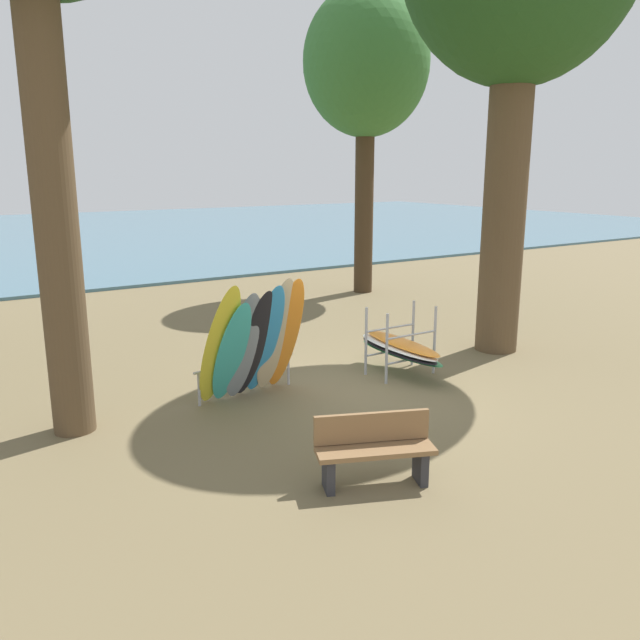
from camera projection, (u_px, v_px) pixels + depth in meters
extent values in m
plane|color=brown|center=(358.00, 395.00, 10.63)|extent=(80.00, 80.00, 0.00)
cube|color=#477084|center=(39.00, 236.00, 34.97)|extent=(80.00, 36.00, 0.10)
cylinder|color=brown|center=(52.00, 182.00, 8.42)|extent=(0.58, 0.58, 6.96)
cylinder|color=brown|center=(505.00, 195.00, 12.62)|extent=(0.84, 0.84, 6.29)
cylinder|color=#42301E|center=(364.00, 201.00, 18.94)|extent=(0.55, 0.55, 5.44)
ellipsoid|color=#387033|center=(366.00, 62.00, 18.06)|extent=(3.58, 3.58, 4.11)
ellipsoid|color=yellow|center=(220.00, 347.00, 9.75)|extent=(0.64, 1.08, 2.04)
ellipsoid|color=#38B2AD|center=(232.00, 353.00, 9.92)|extent=(0.62, 0.96, 1.76)
ellipsoid|color=gray|center=(243.00, 347.00, 10.04)|extent=(0.56, 0.86, 1.87)
ellipsoid|color=black|center=(254.00, 345.00, 10.18)|extent=(0.66, 0.96, 1.87)
ellipsoid|color=#2D8ED1|center=(265.00, 340.00, 10.31)|extent=(0.58, 1.00, 1.94)
ellipsoid|color=#C6B289|center=(275.00, 336.00, 10.43)|extent=(0.60, 0.92, 2.02)
ellipsoid|color=orange|center=(285.00, 334.00, 10.57)|extent=(0.55, 0.90, 1.99)
cylinder|color=#9EA0A5|center=(199.00, 389.00, 10.10)|extent=(0.04, 0.04, 0.55)
cylinder|color=#9EA0A5|center=(288.00, 369.00, 11.10)|extent=(0.04, 0.04, 0.55)
cylinder|color=#9EA0A5|center=(245.00, 363.00, 10.54)|extent=(1.86, 0.19, 0.04)
cylinder|color=#9EA0A5|center=(387.00, 349.00, 11.07)|extent=(0.05, 0.05, 1.25)
cylinder|color=#9EA0A5|center=(435.00, 340.00, 11.65)|extent=(0.05, 0.05, 1.25)
cylinder|color=#9EA0A5|center=(366.00, 341.00, 11.56)|extent=(0.05, 0.05, 1.25)
cylinder|color=#9EA0A5|center=(413.00, 333.00, 12.14)|extent=(0.05, 0.05, 1.25)
cylinder|color=#9EA0A5|center=(411.00, 359.00, 11.42)|extent=(1.10, 0.04, 0.04)
cylinder|color=#9EA0A5|center=(412.00, 335.00, 11.32)|extent=(1.10, 0.04, 0.04)
cylinder|color=#9EA0A5|center=(390.00, 351.00, 11.91)|extent=(1.10, 0.04, 0.04)
cylinder|color=#9EA0A5|center=(390.00, 328.00, 11.81)|extent=(1.10, 0.04, 0.04)
ellipsoid|color=#339E56|center=(401.00, 353.00, 11.66)|extent=(0.55, 2.11, 0.06)
ellipsoid|color=black|center=(398.00, 350.00, 11.62)|extent=(0.58, 2.12, 0.06)
ellipsoid|color=white|center=(398.00, 347.00, 11.60)|extent=(0.55, 2.11, 0.06)
ellipsoid|color=orange|center=(402.00, 343.00, 11.63)|extent=(0.64, 2.13, 0.06)
cube|color=#2D2D33|center=(328.00, 473.00, 7.46)|extent=(0.21, 0.33, 0.42)
cube|color=#2D2D33|center=(420.00, 465.00, 7.66)|extent=(0.21, 0.33, 0.42)
cube|color=olive|center=(375.00, 451.00, 7.50)|extent=(1.45, 0.89, 0.06)
cube|color=olive|center=(372.00, 427.00, 7.63)|extent=(1.32, 0.58, 0.36)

